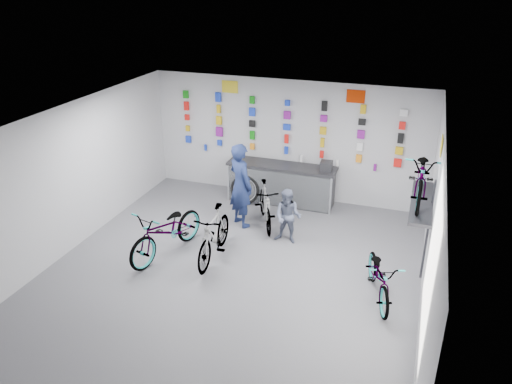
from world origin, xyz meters
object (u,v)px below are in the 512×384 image
at_px(clerk, 241,185).
at_px(bike_left, 167,231).
at_px(bike_center, 214,235).
at_px(bike_right, 380,276).
at_px(counter, 281,184).
at_px(bike_service, 265,205).
at_px(customer, 288,217).

bearing_deg(clerk, bike_left, 96.86).
xyz_separation_m(bike_left, bike_center, (0.96, 0.16, -0.00)).
bearing_deg(bike_right, bike_center, 158.35).
bearing_deg(counter, bike_service, -89.71).
xyz_separation_m(bike_center, clerk, (-0.01, 1.57, 0.44)).
distance_m(bike_center, bike_right, 3.30).
height_order(counter, bike_center, bike_center).
height_order(counter, bike_right, counter).
relative_size(bike_left, customer, 1.70).
distance_m(bike_left, bike_right, 4.25).
bearing_deg(bike_left, bike_service, 65.65).
xyz_separation_m(bike_service, customer, (0.69, -0.59, 0.11)).
bearing_deg(bike_center, bike_right, -8.20).
distance_m(bike_left, customer, 2.53).
distance_m(bike_service, customer, 0.91).
bearing_deg(bike_service, clerk, 169.82).
relative_size(bike_right, clerk, 0.86).
bearing_deg(bike_center, bike_left, -173.84).
bearing_deg(clerk, bike_service, -129.08).
relative_size(bike_center, bike_service, 1.08).
height_order(counter, customer, customer).
bearing_deg(customer, clerk, 163.41).
height_order(bike_service, customer, customer).
height_order(bike_right, clerk, clerk).
bearing_deg(customer, counter, 113.44).
distance_m(bike_center, clerk, 1.62).
xyz_separation_m(counter, bike_left, (-1.48, -3.17, 0.05)).
xyz_separation_m(bike_left, clerk, (0.95, 1.73, 0.43)).
distance_m(counter, clerk, 1.61).
bearing_deg(counter, bike_right, -49.77).
bearing_deg(bike_right, bike_left, 161.62).
bearing_deg(clerk, bike_right, -173.36).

